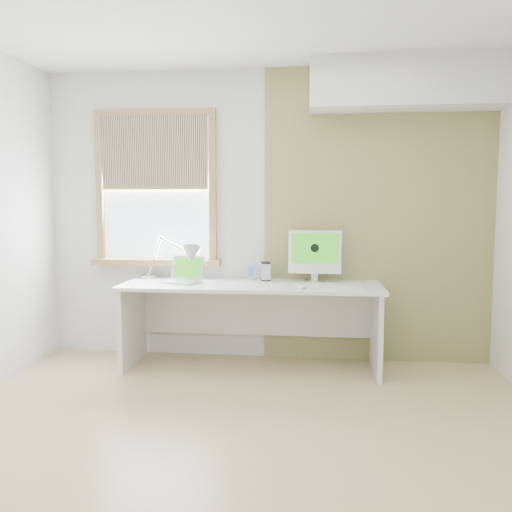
# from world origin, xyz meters

# --- Properties ---
(room) EXTENTS (4.04, 3.54, 2.64)m
(room) POSITION_xyz_m (0.00, 0.00, 1.30)
(room) COLOR tan
(room) RESTS_ON ground
(accent_wall) EXTENTS (2.00, 0.02, 2.60)m
(accent_wall) POSITION_xyz_m (1.00, 1.74, 1.30)
(accent_wall) COLOR #938B54
(accent_wall) RESTS_ON room
(soffit) EXTENTS (1.60, 0.40, 0.42)m
(soffit) POSITION_xyz_m (1.20, 1.57, 2.40)
(soffit) COLOR white
(soffit) RESTS_ON room
(window) EXTENTS (1.20, 0.14, 1.42)m
(window) POSITION_xyz_m (-1.00, 1.71, 1.54)
(window) COLOR olive
(window) RESTS_ON room
(desk) EXTENTS (2.20, 0.70, 0.73)m
(desk) POSITION_xyz_m (-0.08, 1.44, 0.53)
(desk) COLOR silver
(desk) RESTS_ON room
(desk_lamp) EXTENTS (0.64, 0.39, 0.39)m
(desk_lamp) POSITION_xyz_m (-0.71, 1.53, 0.93)
(desk_lamp) COLOR silver
(desk_lamp) RESTS_ON desk
(laptop) EXTENTS (0.38, 0.34, 0.22)m
(laptop) POSITION_xyz_m (-0.68, 1.42, 0.78)
(laptop) COLOR silver
(laptop) RESTS_ON desk
(phone_dock) EXTENTS (0.08, 0.08, 0.14)m
(phone_dock) POSITION_xyz_m (-0.10, 1.56, 0.77)
(phone_dock) COLOR silver
(phone_dock) RESTS_ON desk
(external_drive) EXTENTS (0.10, 0.14, 0.16)m
(external_drive) POSITION_xyz_m (0.02, 1.61, 0.81)
(external_drive) COLOR silver
(external_drive) RESTS_ON desk
(imac) EXTENTS (0.46, 0.15, 0.45)m
(imac) POSITION_xyz_m (0.45, 1.56, 0.98)
(imac) COLOR silver
(imac) RESTS_ON desk
(keyboard) EXTENTS (0.47, 0.18, 0.02)m
(keyboard) POSITION_xyz_m (0.62, 1.20, 0.74)
(keyboard) COLOR white
(keyboard) RESTS_ON desk
(mouse) EXTENTS (0.09, 0.12, 0.03)m
(mouse) POSITION_xyz_m (0.37, 1.19, 0.75)
(mouse) COLOR white
(mouse) RESTS_ON desk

